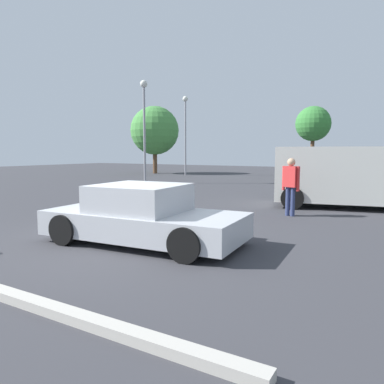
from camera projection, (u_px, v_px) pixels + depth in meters
The scene contains 8 objects.
ground_plane at pixel (126, 242), 7.87m from camera, with size 80.00×80.00×0.00m, color #38383D.
sedan_foreground at pixel (143, 216), 7.75m from camera, with size 4.36×2.21×1.24m.
van_white at pixel (353, 175), 12.53m from camera, with size 5.37×3.08×2.09m.
pedestrian at pixel (291, 182), 10.97m from camera, with size 0.56×0.33×1.74m.
light_post_near at pixel (185, 122), 29.71m from camera, with size 0.44×0.44×6.37m.
light_post_mid at pixel (144, 114), 22.04m from camera, with size 0.44×0.44×6.16m.
tree_back_left at pixel (313, 124), 27.83m from camera, with size 2.64×2.64×5.35m.
tree_far_right at pixel (155, 131), 32.12m from camera, with size 4.23×4.23×5.88m.
Camera 1 is at (5.12, -5.92, 1.94)m, focal length 34.34 mm.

